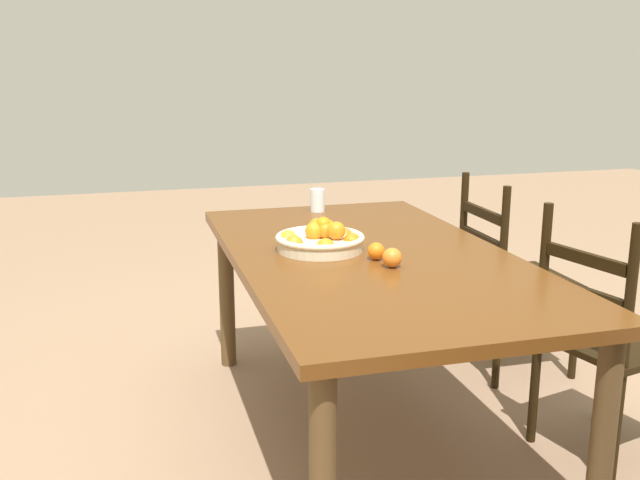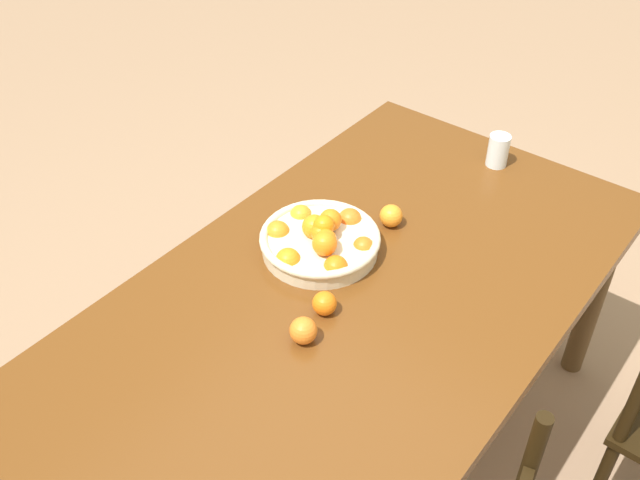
% 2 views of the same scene
% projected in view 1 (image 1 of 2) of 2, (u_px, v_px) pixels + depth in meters
% --- Properties ---
extents(ground_plane, '(12.00, 12.00, 0.00)m').
position_uv_depth(ground_plane, '(367.00, 436.00, 2.92)').
color(ground_plane, '#947358').
extents(dining_table, '(1.87, 1.02, 0.76)m').
position_uv_depth(dining_table, '(370.00, 274.00, 2.75)').
color(dining_table, '#5C3312').
rests_on(dining_table, ground).
extents(chair_near_window, '(0.46, 0.46, 0.94)m').
position_uv_depth(chair_near_window, '(510.00, 280.00, 3.47)').
color(chair_near_window, black).
rests_on(chair_near_window, ground).
extents(chair_by_cabinet, '(0.53, 0.53, 0.96)m').
position_uv_depth(chair_by_cabinet, '(606.00, 343.00, 2.68)').
color(chair_by_cabinet, black).
rests_on(chair_by_cabinet, ground).
extents(fruit_bowl, '(0.34, 0.34, 0.13)m').
position_uv_depth(fruit_bowl, '(320.00, 240.00, 2.76)').
color(fruit_bowl, beige).
rests_on(fruit_bowl, dining_table).
extents(orange_loose_0, '(0.07, 0.07, 0.07)m').
position_uv_depth(orange_loose_0, '(327.00, 227.00, 3.00)').
color(orange_loose_0, orange).
rests_on(orange_loose_0, dining_table).
extents(orange_loose_1, '(0.07, 0.07, 0.07)m').
position_uv_depth(orange_loose_1, '(392.00, 258.00, 2.53)').
color(orange_loose_1, orange).
rests_on(orange_loose_1, dining_table).
extents(orange_loose_2, '(0.06, 0.06, 0.06)m').
position_uv_depth(orange_loose_2, '(376.00, 251.00, 2.63)').
color(orange_loose_2, orange).
rests_on(orange_loose_2, dining_table).
extents(drinking_glass, '(0.07, 0.07, 0.11)m').
position_uv_depth(drinking_glass, '(317.00, 200.00, 3.47)').
color(drinking_glass, silver).
rests_on(drinking_glass, dining_table).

